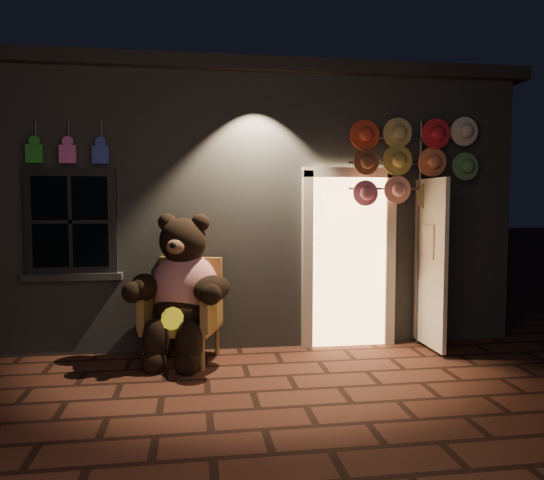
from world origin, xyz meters
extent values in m
plane|color=#502A1E|center=(0.00, 0.00, 0.00)|extent=(60.00, 60.00, 0.00)
cube|color=slate|center=(0.00, 4.00, 1.65)|extent=(7.00, 5.00, 3.30)
cube|color=black|center=(0.00, 4.00, 3.38)|extent=(7.30, 5.30, 0.16)
cube|color=black|center=(-1.90, 1.46, 1.55)|extent=(1.00, 0.10, 1.20)
cube|color=black|center=(-1.90, 1.43, 1.55)|extent=(0.82, 0.06, 1.02)
cube|color=slate|center=(-1.90, 1.46, 0.92)|extent=(1.10, 0.14, 0.08)
cube|color=#FFBD72|center=(1.35, 1.48, 1.05)|extent=(0.92, 0.10, 2.10)
cube|color=beige|center=(0.83, 1.44, 1.05)|extent=(0.12, 0.12, 2.20)
cube|color=beige|center=(1.87, 1.44, 1.05)|extent=(0.12, 0.12, 2.20)
cube|color=beige|center=(1.35, 1.44, 2.13)|extent=(1.16, 0.12, 0.12)
cube|color=beige|center=(2.25, 1.10, 1.05)|extent=(0.05, 0.80, 2.00)
cube|color=#278B26|center=(-2.25, 1.38, 2.30)|extent=(0.18, 0.07, 0.20)
cylinder|color=#59595E|center=(-2.25, 1.44, 2.55)|extent=(0.02, 0.02, 0.25)
cube|color=#D256AA|center=(-1.90, 1.38, 2.30)|extent=(0.18, 0.07, 0.20)
cylinder|color=#59595E|center=(-1.90, 1.44, 2.55)|extent=(0.02, 0.02, 0.25)
cube|color=#2D3D9D|center=(-1.55, 1.38, 2.30)|extent=(0.18, 0.07, 0.20)
cylinder|color=#59595E|center=(-1.55, 1.44, 2.55)|extent=(0.02, 0.02, 0.25)
cube|color=olive|center=(-0.67, 1.09, 0.39)|extent=(0.92, 0.88, 0.11)
cube|color=olive|center=(-0.57, 1.40, 0.76)|extent=(0.73, 0.31, 0.74)
cube|color=olive|center=(-1.00, 1.18, 0.60)|extent=(0.27, 0.63, 0.42)
cube|color=olive|center=(-0.34, 0.97, 0.60)|extent=(0.27, 0.63, 0.42)
cylinder|color=olive|center=(-1.06, 0.91, 0.17)|extent=(0.05, 0.05, 0.34)
cylinder|color=olive|center=(-0.45, 0.72, 0.17)|extent=(0.05, 0.05, 0.34)
cylinder|color=olive|center=(-0.88, 1.47, 0.17)|extent=(0.05, 0.05, 0.34)
cylinder|color=olive|center=(-0.27, 1.28, 0.17)|extent=(0.05, 0.05, 0.34)
ellipsoid|color=red|center=(-0.63, 1.15, 0.82)|extent=(0.91, 0.81, 0.80)
ellipsoid|color=black|center=(-0.66, 1.06, 0.58)|extent=(0.76, 0.70, 0.38)
sphere|color=black|center=(-0.65, 1.09, 1.34)|extent=(0.65, 0.65, 0.52)
sphere|color=black|center=(-0.82, 1.18, 1.55)|extent=(0.20, 0.20, 0.20)
sphere|color=black|center=(-0.46, 1.07, 1.55)|extent=(0.20, 0.20, 0.20)
ellipsoid|color=brown|center=(-0.72, 0.87, 1.30)|extent=(0.24, 0.20, 0.16)
ellipsoid|color=black|center=(-1.07, 1.03, 0.85)|extent=(0.31, 0.54, 0.29)
ellipsoid|color=black|center=(-0.34, 0.80, 0.85)|extent=(0.55, 0.59, 0.29)
ellipsoid|color=black|center=(-0.93, 0.80, 0.31)|extent=(0.29, 0.29, 0.50)
ellipsoid|color=black|center=(-0.59, 0.69, 0.31)|extent=(0.29, 0.29, 0.50)
sphere|color=black|center=(-0.95, 0.73, 0.11)|extent=(0.27, 0.27, 0.27)
sphere|color=black|center=(-0.61, 0.62, 0.11)|extent=(0.27, 0.27, 0.27)
cylinder|color=yellow|center=(-0.76, 0.74, 0.56)|extent=(0.27, 0.17, 0.24)
cylinder|color=#59595E|center=(2.23, 1.38, 1.37)|extent=(0.04, 0.04, 2.75)
cylinder|color=#59595E|center=(1.92, 1.36, 2.54)|extent=(1.22, 0.03, 0.03)
cylinder|color=#59595E|center=(1.92, 1.36, 2.24)|extent=(1.22, 0.03, 0.03)
cylinder|color=#59595E|center=(1.92, 1.36, 1.93)|extent=(1.22, 0.03, 0.03)
cylinder|color=red|center=(1.50, 1.30, 2.60)|extent=(0.35, 0.11, 0.35)
cylinder|color=tan|center=(1.91, 1.27, 2.60)|extent=(0.35, 0.11, 0.35)
cylinder|color=red|center=(2.31, 1.24, 2.60)|extent=(0.35, 0.11, 0.35)
cylinder|color=beige|center=(2.72, 1.30, 2.60)|extent=(0.35, 0.11, 0.35)
cylinder|color=brown|center=(1.50, 1.27, 2.24)|extent=(0.35, 0.11, 0.35)
cylinder|color=gold|center=(1.91, 1.24, 2.24)|extent=(0.35, 0.11, 0.35)
cylinder|color=#FF8853|center=(2.31, 1.30, 2.24)|extent=(0.35, 0.11, 0.35)
cylinder|color=#5E9A5A|center=(2.72, 1.27, 2.24)|extent=(0.35, 0.11, 0.35)
cylinder|color=pink|center=(1.50, 1.24, 1.88)|extent=(0.35, 0.11, 0.35)
cylinder|color=#E1928B|center=(1.91, 1.30, 1.88)|extent=(0.35, 0.11, 0.35)
cylinder|color=#8F8E4B|center=(2.31, 1.27, 1.88)|extent=(0.35, 0.11, 0.35)
camera|label=1|loc=(-0.54, -4.81, 1.76)|focal=35.00mm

